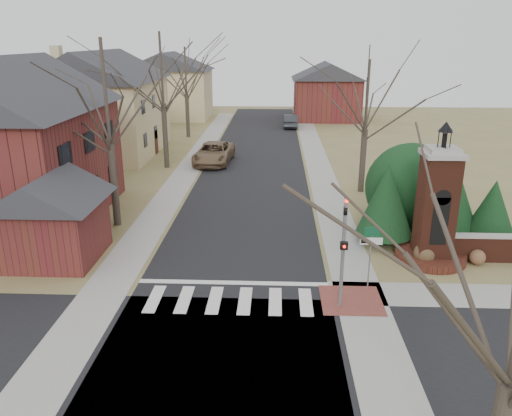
{
  "coord_description": "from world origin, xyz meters",
  "views": [
    {
      "loc": [
        1.77,
        -16.59,
        9.84
      ],
      "look_at": [
        0.82,
        6.0,
        2.11
      ],
      "focal_mm": 35.0,
      "sensor_mm": 36.0,
      "label": 1
    }
  ],
  "objects_px": {
    "brick_gate_monument": "(435,216)",
    "pickup_truck": "(214,153)",
    "distant_car": "(291,121)",
    "sign_post": "(371,246)",
    "traffic_signal_pole": "(344,244)"
  },
  "relations": [
    {
      "from": "traffic_signal_pole",
      "to": "pickup_truck",
      "type": "height_order",
      "value": "traffic_signal_pole"
    },
    {
      "from": "sign_post",
      "to": "pickup_truck",
      "type": "distance_m",
      "value": 23.4
    },
    {
      "from": "brick_gate_monument",
      "to": "distant_car",
      "type": "height_order",
      "value": "brick_gate_monument"
    },
    {
      "from": "traffic_signal_pole",
      "to": "brick_gate_monument",
      "type": "relative_size",
      "value": 0.69
    },
    {
      "from": "sign_post",
      "to": "distant_car",
      "type": "xyz_separation_m",
      "value": [
        -2.19,
        39.37,
        -1.2
      ]
    },
    {
      "from": "distant_car",
      "to": "brick_gate_monument",
      "type": "bearing_deg",
      "value": 101.09
    },
    {
      "from": "traffic_signal_pole",
      "to": "brick_gate_monument",
      "type": "bearing_deg",
      "value": 43.24
    },
    {
      "from": "brick_gate_monument",
      "to": "pickup_truck",
      "type": "distance_m",
      "value": 22.36
    },
    {
      "from": "sign_post",
      "to": "distant_car",
      "type": "height_order",
      "value": "sign_post"
    },
    {
      "from": "traffic_signal_pole",
      "to": "sign_post",
      "type": "relative_size",
      "value": 1.64
    },
    {
      "from": "brick_gate_monument",
      "to": "distant_car",
      "type": "distance_m",
      "value": 36.82
    },
    {
      "from": "traffic_signal_pole",
      "to": "sign_post",
      "type": "height_order",
      "value": "traffic_signal_pole"
    },
    {
      "from": "brick_gate_monument",
      "to": "pickup_truck",
      "type": "xyz_separation_m",
      "value": [
        -12.4,
        18.57,
        -1.32
      ]
    },
    {
      "from": "traffic_signal_pole",
      "to": "distant_car",
      "type": "relative_size",
      "value": 1.0
    },
    {
      "from": "pickup_truck",
      "to": "distant_car",
      "type": "relative_size",
      "value": 1.34
    }
  ]
}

